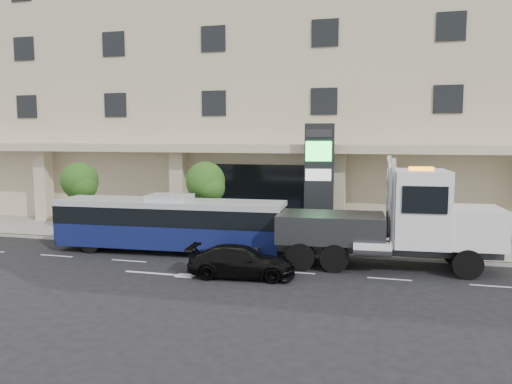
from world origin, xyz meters
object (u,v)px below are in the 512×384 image
Objects in this scene: city_bus at (170,223)px; tow_truck at (396,223)px; signage_pylon at (319,181)px; black_sedan at (241,261)px.

tow_truck reaches higher than city_bus.
tow_truck is 1.71× the size of signage_pylon.
city_bus is 1.07× the size of tow_truck.
black_sedan is at bearing -114.41° from signage_pylon.
signage_pylon reaches higher than tow_truck.
city_bus reaches higher than black_sedan.
tow_truck is 6.34m from signage_pylon.
tow_truck is (11.10, -0.35, 0.55)m from city_bus.
signage_pylon is (-4.10, 4.65, 1.37)m from tow_truck.
tow_truck is 7.15m from black_sedan.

